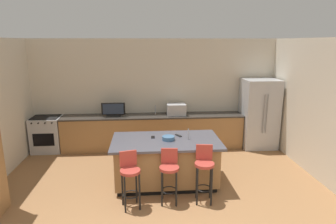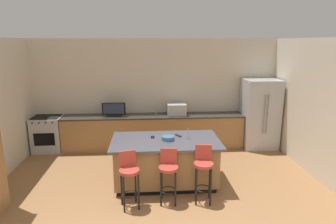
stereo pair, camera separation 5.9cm
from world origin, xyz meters
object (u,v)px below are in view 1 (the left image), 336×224
(kitchen_island, at_px, (166,161))
(bar_stool_right, at_px, (204,169))
(range_oven, at_px, (47,134))
(tv_monitor, at_px, (113,110))
(bar_stool_left, at_px, (130,175))
(microwave, at_px, (176,109))
(cell_phone, at_px, (153,137))
(tv_remote, at_px, (179,135))
(fruit_bowl, at_px, (168,138))
(bar_stool_center, at_px, (169,172))
(refrigerator, at_px, (259,113))

(kitchen_island, distance_m, bar_stool_right, 0.96)
(range_oven, relative_size, tv_monitor, 1.54)
(range_oven, height_order, bar_stool_left, bar_stool_left)
(bar_stool_right, bearing_deg, microwave, 101.69)
(range_oven, relative_size, cell_phone, 6.08)
(range_oven, xyz_separation_m, tv_remote, (3.17, -1.78, 0.46))
(tv_remote, bearing_deg, cell_phone, 153.07)
(range_oven, bearing_deg, cell_phone, -34.48)
(tv_monitor, height_order, fruit_bowl, tv_monitor)
(bar_stool_left, bearing_deg, range_oven, 114.64)
(bar_stool_center, bearing_deg, tv_remote, 79.67)
(bar_stool_left, relative_size, cell_phone, 6.48)
(refrigerator, distance_m, fruit_bowl, 3.20)
(refrigerator, relative_size, bar_stool_center, 1.90)
(bar_stool_left, xyz_separation_m, fruit_bowl, (0.71, 0.79, 0.36))
(kitchen_island, distance_m, refrigerator, 3.26)
(range_oven, height_order, bar_stool_right, bar_stool_right)
(microwave, height_order, cell_phone, microwave)
(range_oven, xyz_separation_m, cell_phone, (2.65, -1.82, 0.46))
(tv_monitor, height_order, cell_phone, tv_monitor)
(microwave, bearing_deg, bar_stool_left, -111.14)
(range_oven, xyz_separation_m, bar_stool_center, (2.91, -2.70, 0.12))
(fruit_bowl, xyz_separation_m, tv_remote, (0.22, 0.23, -0.03))
(microwave, relative_size, cell_phone, 3.20)
(microwave, bearing_deg, refrigerator, -2.31)
(fruit_bowl, height_order, cell_phone, fruit_bowl)
(kitchen_island, xyz_separation_m, microwave, (0.42, 2.00, 0.57))
(range_oven, height_order, cell_phone, cell_phone)
(bar_stool_center, xyz_separation_m, bar_stool_right, (0.61, -0.02, 0.04))
(cell_phone, bearing_deg, bar_stool_right, -45.46)
(bar_stool_right, bearing_deg, range_oven, 149.90)
(bar_stool_center, bearing_deg, fruit_bowl, 92.36)
(range_oven, height_order, fruit_bowl, fruit_bowl)
(cell_phone, bearing_deg, tv_remote, 5.65)
(kitchen_island, height_order, bar_stool_left, bar_stool_left)
(kitchen_island, height_order, bar_stool_right, bar_stool_right)
(bar_stool_left, bearing_deg, refrigerator, 25.75)
(bar_stool_right, relative_size, tv_remote, 5.96)
(cell_phone, bearing_deg, bar_stool_left, -112.38)
(tv_remote, bearing_deg, bar_stool_right, -101.86)
(tv_monitor, bearing_deg, kitchen_island, -58.41)
(kitchen_island, distance_m, bar_stool_left, 1.05)
(refrigerator, xyz_separation_m, tv_remote, (-2.34, -1.69, 0.01))
(kitchen_island, height_order, microwave, microwave)
(bar_stool_center, distance_m, cell_phone, 0.97)
(kitchen_island, relative_size, refrigerator, 1.15)
(refrigerator, relative_size, tv_remote, 10.66)
(bar_stool_left, distance_m, bar_stool_right, 1.28)
(refrigerator, height_order, fruit_bowl, refrigerator)
(microwave, xyz_separation_m, bar_stool_center, (-0.41, -2.70, -0.47))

